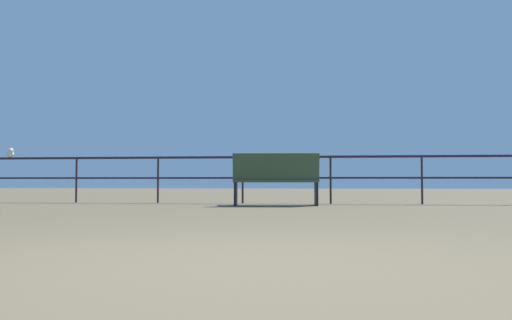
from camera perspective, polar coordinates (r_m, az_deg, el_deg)
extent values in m
plane|color=brown|center=(2.85, -4.66, -12.07)|extent=(60.00, 60.00, 0.00)
cube|color=black|center=(10.80, 3.43, 0.34)|extent=(24.46, 0.05, 0.05)
cube|color=black|center=(10.79, 3.44, -2.04)|extent=(24.46, 0.04, 0.04)
cylinder|color=black|center=(11.98, -19.66, -2.17)|extent=(0.04, 0.04, 1.00)
cylinder|color=black|center=(11.29, -11.03, -2.26)|extent=(0.04, 0.04, 1.00)
cylinder|color=black|center=(10.88, -1.52, -2.30)|extent=(0.04, 0.04, 1.00)
cylinder|color=black|center=(10.79, 8.44, -2.28)|extent=(0.04, 0.04, 1.00)
cylinder|color=black|center=(11.02, 18.27, -2.19)|extent=(0.04, 0.04, 1.00)
cube|color=#344A2F|center=(9.96, 2.26, -2.40)|extent=(1.71, 0.64, 0.05)
cube|color=#344A2F|center=(9.73, 2.27, -0.80)|extent=(1.68, 0.27, 0.54)
cube|color=black|center=(10.00, 6.84, -3.76)|extent=(0.08, 0.46, 0.48)
cube|color=black|center=(10.20, 6.73, -1.60)|extent=(0.06, 0.36, 0.04)
cube|color=black|center=(9.99, -2.32, -3.78)|extent=(0.08, 0.46, 0.48)
cube|color=black|center=(10.19, -2.23, -1.61)|extent=(0.06, 0.36, 0.04)
ellipsoid|color=silver|center=(12.77, -26.06, 0.61)|extent=(0.30, 0.32, 0.15)
ellipsoid|color=gray|center=(12.77, -26.06, 0.71)|extent=(0.25, 0.27, 0.05)
sphere|color=silver|center=(12.65, -26.02, 0.95)|extent=(0.12, 0.12, 0.12)
cone|color=gold|center=(12.57, -25.99, 0.97)|extent=(0.07, 0.07, 0.05)
cube|color=gray|center=(12.93, -26.11, 0.61)|extent=(0.11, 0.12, 0.02)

